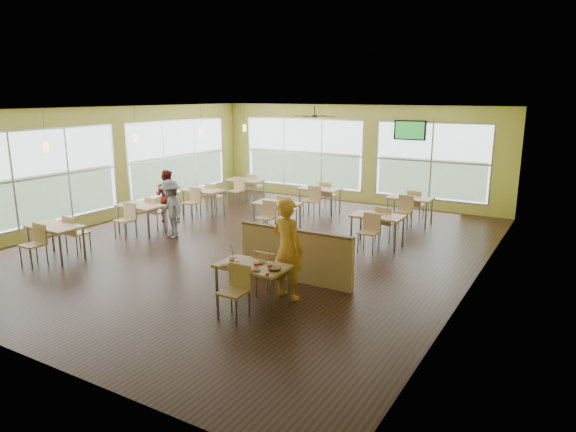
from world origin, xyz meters
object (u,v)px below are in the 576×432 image
(main_table, at_px, (253,272))
(half_wall_divider, at_px, (295,255))
(man_plaid, at_px, (287,249))
(food_basket, at_px, (275,269))

(main_table, xyz_separation_m, half_wall_divider, (0.00, 1.45, -0.11))
(man_plaid, height_order, food_basket, man_plaid)
(half_wall_divider, distance_m, food_basket, 1.59)
(food_basket, bearing_deg, half_wall_divider, 107.39)
(main_table, distance_m, food_basket, 0.49)
(main_table, height_order, half_wall_divider, half_wall_divider)
(food_basket, bearing_deg, man_plaid, 104.10)
(half_wall_divider, height_order, food_basket, half_wall_divider)
(main_table, distance_m, half_wall_divider, 1.45)
(main_table, bearing_deg, half_wall_divider, 90.00)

